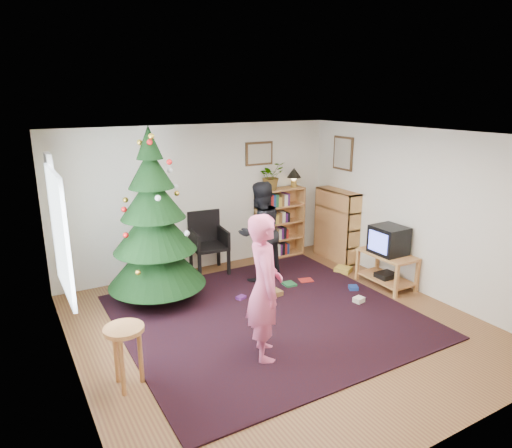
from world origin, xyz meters
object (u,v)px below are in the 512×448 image
picture_right (343,153)px  crt_tv (389,240)px  bookshelf_back (280,222)px  armchair (206,239)px  person_by_chair (260,232)px  bookshelf_right (337,224)px  tv_stand (387,266)px  picture_back (259,154)px  table_lamp (294,174)px  christmas_tree (154,232)px  person_standing (265,288)px  potted_plant (271,176)px  stool (125,341)px

picture_right → crt_tv: bearing=-99.9°
bookshelf_back → armchair: (-1.52, -0.03, -0.10)m
person_by_chair → picture_right: bearing=178.1°
bookshelf_right → tv_stand: (-0.12, -1.40, -0.34)m
picture_back → person_by_chair: bearing=-119.6°
picture_right → table_lamp: 0.97m
picture_back → bookshelf_back: picture_back is taller
christmas_tree → person_standing: (0.60, -2.06, -0.21)m
armchair → person_by_chair: size_ratio=0.63×
bookshelf_right → person_standing: bearing=127.4°
armchair → table_lamp: size_ratio=2.90×
picture_back → crt_tv: 2.72m
tv_stand → table_lamp: (-0.40, 2.07, 1.22)m
armchair → person_by_chair: (0.59, -0.82, 0.26)m
picture_back → person_standing: picture_back is taller
picture_right → bookshelf_back: picture_right is taller
table_lamp → person_by_chair: bearing=-145.4°
picture_right → tv_stand: size_ratio=0.66×
bookshelf_right → potted_plant: bearing=56.6°
bookshelf_right → potted_plant: 1.51m
bookshelf_back → armchair: bearing=-178.8°
stool → armchair: bearing=51.7°
picture_back → table_lamp: size_ratio=1.53×
bookshelf_right → table_lamp: 1.22m
christmas_tree → tv_stand: 3.66m
bookshelf_back → person_by_chair: person_by_chair is taller
person_standing → potted_plant: 3.48m
picture_back → person_standing: 3.60m
christmas_tree → person_by_chair: bearing=-1.5°
christmas_tree → bookshelf_back: 2.81m
stool → table_lamp: table_lamp is taller
person_by_chair → bookshelf_right: bearing=176.1°
bookshelf_right → person_standing: size_ratio=0.76×
bookshelf_right → picture_right: bearing=-59.4°
christmas_tree → potted_plant: 2.63m
bookshelf_right → stool: 4.84m
christmas_tree → bookshelf_back: bearing=16.9°
bookshelf_back → person_by_chair: size_ratio=0.79×
christmas_tree → crt_tv: size_ratio=5.13×
tv_stand → stool: 4.34m
christmas_tree → stool: (-0.94, -1.85, -0.54)m
crt_tv → potted_plant: 2.39m
person_standing → person_by_chair: size_ratio=1.04×
picture_right → stool: picture_right is taller
bookshelf_back → bookshelf_right: (0.82, -0.67, 0.00)m
crt_tv → armchair: 3.02m
picture_back → table_lamp: 0.80m
picture_back → bookshelf_right: 1.93m
crt_tv → stool: size_ratio=0.73×
person_by_chair → armchair: bearing=-64.0°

